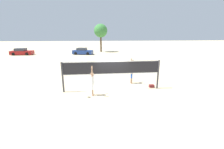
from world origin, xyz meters
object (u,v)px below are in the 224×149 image
at_px(gear_bag, 152,86).
at_px(parked_car_mid, 22,52).
at_px(volleyball_net, 112,70).
at_px(player_spiker, 92,81).
at_px(player_blocker, 132,71).
at_px(volleyball, 88,96).
at_px(parked_car_near, 83,51).
at_px(tree_left_cluster, 101,31).

relative_size(gear_bag, parked_car_mid, 0.09).
bearing_deg(volleyball_net, player_spiker, -148.79).
distance_m(volleyball_net, player_blocker, 2.53).
bearing_deg(gear_bag, player_spiker, -166.47).
bearing_deg(player_spiker, volleyball, 138.56).
height_order(volleyball_net, parked_car_near, volleyball_net).
distance_m(volleyball, gear_bag, 5.50).
height_order(parked_car_near, tree_left_cluster, tree_left_cluster).
bearing_deg(parked_car_mid, player_blocker, -47.70).
relative_size(parked_car_mid, tree_left_cluster, 0.65).
xyz_separation_m(player_blocker, gear_bag, (1.45, -1.28, -1.08)).
height_order(player_blocker, tree_left_cluster, tree_left_cluster).
distance_m(gear_bag, parked_car_near, 24.18).
distance_m(player_spiker, gear_bag, 5.20).
bearing_deg(volleyball, tree_left_cluster, 85.75).
relative_size(player_spiker, parked_car_near, 0.46).
bearing_deg(player_blocker, parked_car_near, -164.59).
bearing_deg(player_blocker, player_spiker, -54.84).
relative_size(volleyball_net, gear_bag, 19.24).
height_order(player_spiker, parked_car_near, player_spiker).
distance_m(player_spiker, parked_car_near, 24.32).
xyz_separation_m(player_spiker, player_blocker, (3.50, 2.47, 0.05)).
bearing_deg(player_spiker, tree_left_cluster, -3.68).
height_order(volleyball, gear_bag, gear_bag).
height_order(parked_car_near, parked_car_mid, parked_car_near).
distance_m(player_blocker, gear_bag, 2.21).
height_order(volleyball_net, gear_bag, volleyball_net).
relative_size(volleyball_net, tree_left_cluster, 1.10).
height_order(player_blocker, parked_car_near, player_blocker).
distance_m(parked_car_near, tree_left_cluster, 8.13).
bearing_deg(volleyball_net, parked_car_mid, 125.93).
bearing_deg(volleyball, volleyball_net, 34.87).
relative_size(volleyball, parked_car_near, 0.05).
bearing_deg(gear_bag, parked_car_near, 107.92).
distance_m(volleyball_net, parked_car_near, 23.62).
height_order(player_blocker, parked_car_mid, player_blocker).
height_order(player_spiker, tree_left_cluster, tree_left_cluster).
distance_m(volleyball_net, player_spiker, 1.86).
xyz_separation_m(volleyball, tree_left_cluster, (2.20, 29.64, 5.17)).
height_order(volleyball, parked_car_mid, parked_car_mid).
relative_size(volleyball_net, parked_car_near, 1.63).
bearing_deg(tree_left_cluster, parked_car_near, -130.61).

